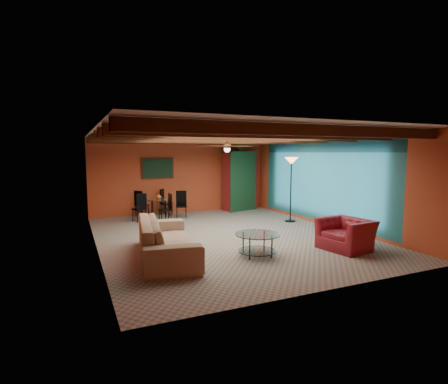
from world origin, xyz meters
name	(u,v)px	position (x,y,z in m)	size (l,w,h in m)	color
room	(225,146)	(0.00, 0.11, 2.36)	(6.52, 8.01, 2.71)	gray
sofa	(167,239)	(-1.94, -1.22, 0.40)	(2.74, 1.07, 0.80)	#8F735C
armchair	(346,234)	(1.94, -2.27, 0.35)	(1.08, 0.94, 0.70)	maroon
coffee_table	(257,245)	(-0.15, -1.89, 0.24)	(0.96, 0.96, 0.49)	white
dining_table	(159,205)	(-1.07, 3.14, 0.46)	(1.77, 1.77, 0.92)	silver
armoire	(240,182)	(2.20, 3.70, 1.09)	(1.24, 0.61, 2.18)	maroon
floor_lamp	(291,190)	(2.65, 0.95, 1.03)	(0.42, 0.42, 2.06)	black
ceiling_fan	(227,146)	(0.00, 0.00, 2.36)	(1.50, 1.50, 0.44)	#472614
painting	(158,168)	(-0.90, 3.96, 1.65)	(1.05, 0.03, 0.65)	black
potted_plant	(240,147)	(2.20, 3.70, 2.39)	(0.39, 0.34, 0.43)	#26661E
vase	(159,189)	(-1.07, 3.14, 1.01)	(0.17, 0.17, 0.17)	orange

